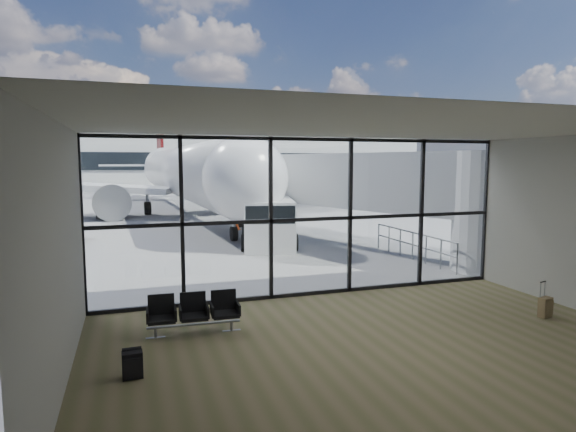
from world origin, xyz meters
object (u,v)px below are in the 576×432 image
service_van (268,222)px  belt_loader (109,209)px  suitcase (546,307)px  mobile_stairs (47,229)px  seating_row (194,311)px  backpack (132,365)px  airliner (185,173)px

service_van → belt_loader: (-7.40, 14.61, -0.56)m
suitcase → belt_loader: (-11.01, 26.74, 0.27)m
belt_loader → mobile_stairs: mobile_stairs is taller
seating_row → mobile_stairs: size_ratio=0.57×
backpack → service_van: 13.87m
service_van → suitcase: bearing=-59.8°
suitcase → belt_loader: bearing=99.0°
airliner → belt_loader: (-5.50, -1.92, -2.49)m
belt_loader → suitcase: bearing=-64.7°
backpack → belt_loader: 27.10m
backpack → mobile_stairs: size_ratio=0.15×
seating_row → backpack: (-1.32, -1.98, -0.24)m
seating_row → suitcase: 8.50m
seating_row → belt_loader: size_ratio=0.57×
airliner → suitcase: bearing=-81.7°
airliner → backpack: bearing=-100.7°
airliner → mobile_stairs: bearing=-127.1°
belt_loader → seating_row: bearing=-80.9°
seating_row → airliner: size_ratio=0.05×
airliner → mobile_stairs: size_ratio=10.86×
belt_loader → mobile_stairs: (-2.51, -9.72, 0.02)m
seating_row → suitcase: (8.33, -1.65, -0.23)m
seating_row → service_van: 11.51m
airliner → mobile_stairs: 14.35m
mobile_stairs → airliner: bearing=44.2°
suitcase → belt_loader: size_ratio=0.25×
service_van → seating_row: bearing=-100.6°
seating_row → belt_loader: bearing=98.8°
seating_row → service_van: service_van is taller
seating_row → mobile_stairs: 16.21m
backpack → airliner: airliner is taller
suitcase → seating_row: bearing=155.4°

